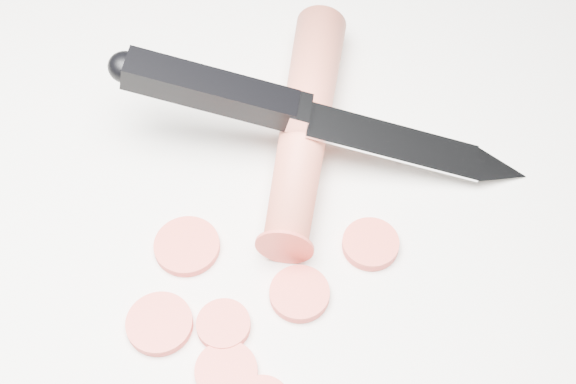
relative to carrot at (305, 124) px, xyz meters
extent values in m
plane|color=silver|center=(-0.07, -0.08, -0.02)|extent=(2.40, 2.40, 0.00)
cylinder|color=#D95A42|center=(0.00, 0.00, 0.00)|extent=(0.09, 0.18, 0.03)
cylinder|color=#D84134|center=(-0.07, -0.12, -0.01)|extent=(0.03, 0.03, 0.01)
cylinder|color=#D84134|center=(-0.07, -0.15, -0.01)|extent=(0.03, 0.03, 0.01)
cylinder|color=#D84134|center=(-0.08, -0.07, -0.01)|extent=(0.04, 0.04, 0.01)
cylinder|color=#D84134|center=(-0.02, -0.11, -0.01)|extent=(0.03, 0.03, 0.01)
cylinder|color=#D84134|center=(0.02, -0.09, -0.01)|extent=(0.03, 0.03, 0.01)
cylinder|color=#D84134|center=(-0.11, -0.12, -0.01)|extent=(0.04, 0.04, 0.01)
camera|label=1|loc=(-0.07, -0.32, 0.40)|focal=50.00mm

